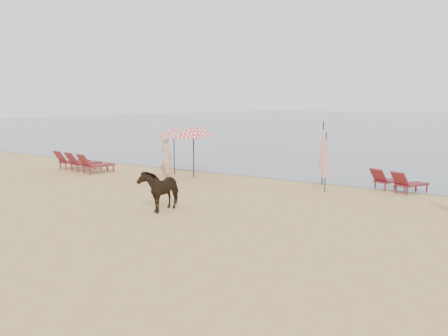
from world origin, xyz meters
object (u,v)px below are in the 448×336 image
Objects in this scene: lounger_cluster_left at (82,162)px; umbrella_open_left_a at (174,132)px; cow at (160,189)px; umbrella_closed_right at (326,155)px; lounger_cluster_right at (397,181)px; umbrella_open_left_b at (193,130)px; umbrella_closed_left at (323,146)px; beachgoer_left at (167,158)px.

lounger_cluster_left is 4.82m from umbrella_open_left_a.
umbrella_closed_right is at bearing 53.95° from cow.
umbrella_closed_right reaches higher than umbrella_open_left_a.
lounger_cluster_right is at bearing -10.70° from umbrella_open_left_a.
cow reaches higher than lounger_cluster_right.
umbrella_closed_right reaches higher than lounger_cluster_right.
umbrella_open_left_b reaches higher than umbrella_closed_right.
lounger_cluster_left is at bearing -173.13° from umbrella_closed_right.
umbrella_open_left_a is 0.91× the size of umbrella_open_left_b.
beachgoer_left is (-5.68, -2.74, -0.56)m from umbrella_closed_left.
umbrella_open_left_a reaches higher than lounger_cluster_right.
umbrella_closed_left is at bearing 63.49° from cow.
umbrella_open_left_b reaches higher than umbrella_open_left_a.
lounger_cluster_right is 0.80× the size of umbrella_closed_left.
lounger_cluster_right is 0.91× the size of umbrella_closed_right.
umbrella_closed_left reaches higher than lounger_cluster_left.
beachgoer_left is at bearing 9.41° from lounger_cluster_left.
umbrella_open_left_b reaches higher than lounger_cluster_right.
beachgoer_left is at bearing 120.07° from cow.
umbrella_closed_right is at bearing 19.12° from umbrella_open_left_b.
umbrella_closed_right is (7.46, -0.33, -0.57)m from umbrella_open_left_a.
umbrella_closed_left is (6.77, 0.99, -0.38)m from umbrella_open_left_a.
lounger_cluster_left is 11.82m from umbrella_closed_right.
lounger_cluster_right is at bearing 37.76° from umbrella_closed_right.
umbrella_closed_right is (11.70, 1.41, 0.92)m from lounger_cluster_left.
umbrella_open_left_b is (5.64, 1.39, 1.61)m from lounger_cluster_left.
umbrella_closed_left is 1.28× the size of beachgoer_left.
umbrella_open_left_a reaches higher than cow.
beachgoer_left is at bearing -136.70° from lounger_cluster_right.
umbrella_open_left_b is (1.40, -0.35, 0.12)m from umbrella_open_left_a.
umbrella_open_left_b is at bearing -145.04° from lounger_cluster_right.
beachgoer_left is (-0.31, -1.40, -1.06)m from umbrella_open_left_b.
lounger_cluster_left is 1.23× the size of umbrella_closed_left.
lounger_cluster_left is 2.03× the size of cow.
umbrella_open_left_b is 1.56× the size of cow.
lounger_cluster_right is 9.05m from beachgoer_left.
cow is (-2.88, -5.69, -0.71)m from umbrella_closed_right.
cow is at bearing -16.43° from lounger_cluster_left.
umbrella_open_left_a is at bearing 31.81° from lounger_cluster_left.
lounger_cluster_right is 2.85m from umbrella_closed_right.
umbrella_closed_left is 1.14× the size of umbrella_closed_right.
umbrella_open_left_a reaches higher than lounger_cluster_left.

